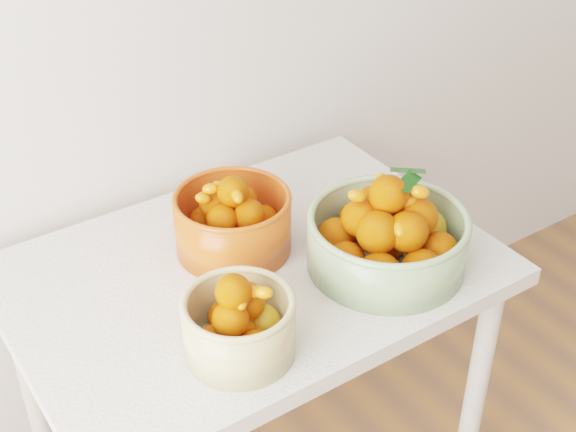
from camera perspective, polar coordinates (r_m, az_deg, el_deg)
name	(u,v)px	position (r m, az deg, el deg)	size (l,w,h in m)	color
table	(252,300)	(1.76, -2.57, -5.99)	(1.00, 0.70, 0.75)	silver
bowl_cream	(239,324)	(1.45, -3.50, -7.66)	(0.25, 0.25, 0.18)	tan
bowl_green	(388,236)	(1.66, 7.11, -1.42)	(0.34, 0.34, 0.22)	#8AAA77
bowl_orange	(233,221)	(1.70, -3.96, -0.36)	(0.29, 0.29, 0.18)	red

